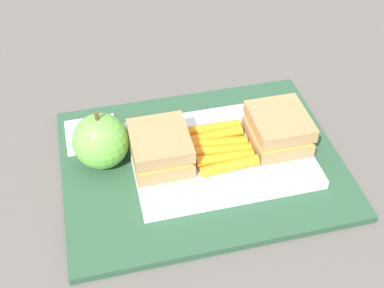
% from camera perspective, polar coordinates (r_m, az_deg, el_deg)
% --- Properties ---
extents(ground_plane, '(2.40, 2.40, 0.00)m').
position_cam_1_polar(ground_plane, '(0.67, 1.05, -2.44)').
color(ground_plane, '#56514C').
extents(lunchbag_mat, '(0.36, 0.28, 0.01)m').
position_cam_1_polar(lunchbag_mat, '(0.66, 1.05, -2.14)').
color(lunchbag_mat, '#284C33').
rests_on(lunchbag_mat, ground_plane).
extents(food_tray, '(0.23, 0.17, 0.01)m').
position_cam_1_polar(food_tray, '(0.66, 3.17, -1.11)').
color(food_tray, white).
rests_on(food_tray, lunchbag_mat).
extents(sandwich_half_left, '(0.07, 0.08, 0.04)m').
position_cam_1_polar(sandwich_half_left, '(0.66, 9.78, 1.74)').
color(sandwich_half_left, '#9E7A4C').
rests_on(sandwich_half_left, food_tray).
extents(sandwich_half_right, '(0.07, 0.08, 0.04)m').
position_cam_1_polar(sandwich_half_right, '(0.63, -3.60, -0.47)').
color(sandwich_half_right, '#9E7A4C').
rests_on(sandwich_half_right, food_tray).
extents(carrot_sticks_bundle, '(0.08, 0.09, 0.02)m').
position_cam_1_polar(carrot_sticks_bundle, '(0.65, 3.25, -0.29)').
color(carrot_sticks_bundle, orange).
rests_on(carrot_sticks_bundle, food_tray).
extents(apple, '(0.07, 0.07, 0.08)m').
position_cam_1_polar(apple, '(0.64, -10.30, 0.33)').
color(apple, '#66B742').
rests_on(apple, lunchbag_mat).
extents(paper_napkin, '(0.07, 0.07, 0.00)m').
position_cam_1_polar(paper_napkin, '(0.71, -11.31, 1.10)').
color(paper_napkin, white).
rests_on(paper_napkin, lunchbag_mat).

